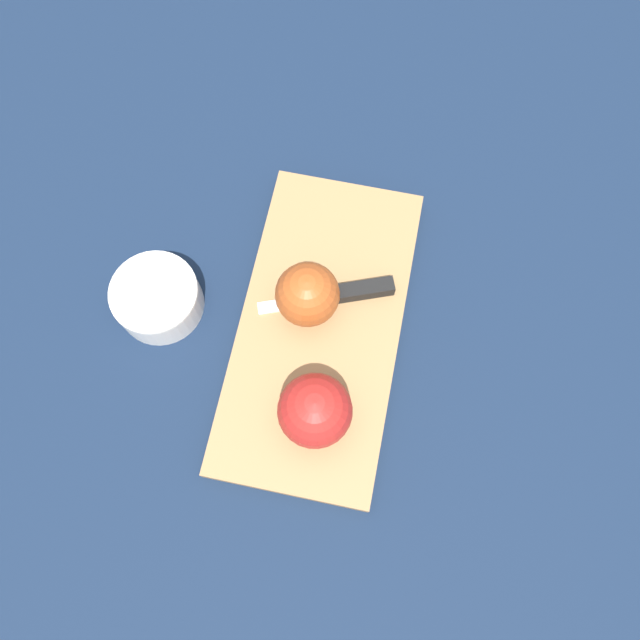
# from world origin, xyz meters

# --- Properties ---
(ground_plane) EXTENTS (4.00, 4.00, 0.00)m
(ground_plane) POSITION_xyz_m (0.00, 0.00, 0.00)
(ground_plane) COLOR #14233D
(cutting_board) EXTENTS (0.43, 0.22, 0.02)m
(cutting_board) POSITION_xyz_m (0.00, 0.00, 0.01)
(cutting_board) COLOR #A37A4C
(cutting_board) RESTS_ON ground_plane
(apple_half_left) EXTENTS (0.09, 0.09, 0.09)m
(apple_half_left) POSITION_xyz_m (-0.12, -0.01, 0.07)
(apple_half_left) COLOR red
(apple_half_left) RESTS_ON cutting_board
(apple_half_right) EXTENTS (0.08, 0.08, 0.08)m
(apple_half_right) POSITION_xyz_m (0.02, 0.02, 0.06)
(apple_half_right) COLOR #AD4C1E
(apple_half_right) RESTS_ON cutting_board
(knife) EXTENTS (0.08, 0.17, 0.02)m
(knife) POSITION_xyz_m (0.05, -0.04, 0.03)
(knife) COLOR silver
(knife) RESTS_ON cutting_board
(bowl) EXTENTS (0.11, 0.11, 0.05)m
(bowl) POSITION_xyz_m (-0.00, 0.21, 0.03)
(bowl) COLOR silver
(bowl) RESTS_ON ground_plane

